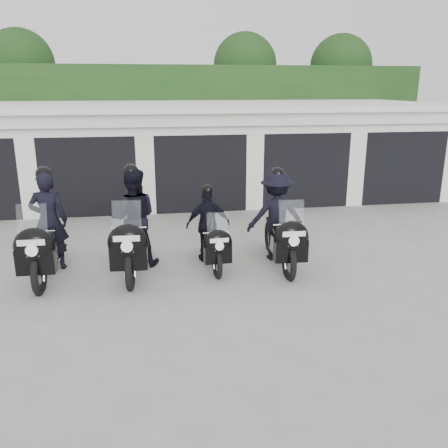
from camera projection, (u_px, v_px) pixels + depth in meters
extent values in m
plane|color=#9D9D97|center=(237.00, 288.00, 8.56)|extent=(80.00, 80.00, 0.00)
cube|color=white|center=(191.00, 150.00, 16.21)|extent=(16.00, 6.00, 2.80)
cube|color=white|center=(190.00, 106.00, 15.61)|extent=(16.40, 6.80, 0.16)
cube|color=white|center=(201.00, 119.00, 12.78)|extent=(16.40, 0.12, 0.40)
cube|color=black|center=(201.00, 207.00, 13.71)|extent=(16.00, 0.06, 0.24)
cube|color=white|center=(29.00, 167.00, 12.79)|extent=(0.50, 0.50, 2.80)
cube|color=black|center=(93.00, 170.00, 14.11)|extent=(2.60, 2.60, 2.20)
cube|color=white|center=(85.00, 125.00, 12.72)|extent=(2.60, 0.50, 0.60)
cube|color=white|center=(145.00, 164.00, 13.27)|extent=(0.50, 0.50, 2.80)
cube|color=black|center=(196.00, 167.00, 14.59)|extent=(2.60, 2.60, 2.20)
cube|color=white|center=(200.00, 123.00, 13.21)|extent=(2.60, 0.50, 0.60)
cube|color=white|center=(253.00, 161.00, 13.76)|extent=(0.50, 0.50, 2.80)
cube|color=black|center=(293.00, 164.00, 15.07)|extent=(2.60, 2.60, 2.20)
cube|color=white|center=(306.00, 122.00, 13.69)|extent=(2.60, 0.50, 0.60)
cube|color=white|center=(354.00, 159.00, 14.24)|extent=(0.50, 0.50, 2.80)
cube|color=black|center=(384.00, 162.00, 15.56)|extent=(2.60, 2.60, 2.20)
cube|color=white|center=(405.00, 121.00, 14.17)|extent=(2.60, 0.50, 0.60)
cube|color=white|center=(448.00, 156.00, 14.72)|extent=(0.50, 0.50, 2.80)
cube|color=#173B15|center=(181.00, 120.00, 19.79)|extent=(20.00, 2.00, 4.30)
sphere|color=#173B15|center=(20.00, 63.00, 19.57)|extent=(2.80, 2.80, 2.80)
cylinder|color=black|center=(28.00, 131.00, 20.34)|extent=(0.24, 0.24, 3.30)
sphere|color=#173B15|center=(245.00, 65.00, 21.05)|extent=(2.80, 2.80, 2.80)
cylinder|color=black|center=(244.00, 128.00, 21.82)|extent=(0.24, 0.24, 3.30)
sphere|color=#173B15|center=(341.00, 65.00, 21.75)|extent=(2.80, 2.80, 2.80)
cylinder|color=black|center=(337.00, 126.00, 22.52)|extent=(0.24, 0.24, 3.30)
torus|color=black|center=(39.00, 273.00, 8.30)|extent=(0.14, 0.82, 0.82)
torus|color=black|center=(57.00, 244.00, 9.83)|extent=(0.14, 0.82, 0.82)
cube|color=#9F9FA4|center=(48.00, 253.00, 9.07)|extent=(0.30, 0.62, 0.36)
cube|color=black|center=(49.00, 262.00, 9.10)|extent=(0.12, 1.45, 0.07)
ellipsoid|color=black|center=(44.00, 237.00, 8.78)|extent=(0.37, 0.65, 0.32)
cube|color=black|center=(49.00, 229.00, 9.23)|extent=(0.30, 0.62, 0.11)
ellipsoid|color=black|center=(34.00, 247.00, 8.07)|extent=(0.71, 0.38, 0.67)
cube|color=black|center=(36.00, 261.00, 8.14)|extent=(0.65, 0.26, 0.45)
cube|color=#B2BFC6|center=(32.00, 221.00, 7.98)|extent=(0.49, 0.14, 0.57)
cylinder|color=silver|center=(36.00, 232.00, 8.23)|extent=(0.63, 0.04, 0.03)
cube|color=white|center=(31.00, 243.00, 7.85)|extent=(0.45, 0.02, 0.10)
cube|color=white|center=(33.00, 253.00, 7.94)|extent=(0.20, 0.02, 0.11)
imported|color=black|center=(49.00, 221.00, 9.21)|extent=(0.72, 0.48, 1.96)
sphere|color=black|center=(44.00, 174.00, 8.95)|extent=(0.30, 0.30, 0.30)
torus|color=black|center=(130.00, 269.00, 8.49)|extent=(0.17, 0.83, 0.82)
torus|color=black|center=(137.00, 241.00, 10.04)|extent=(0.17, 0.83, 0.82)
cube|color=#9F9FA4|center=(134.00, 250.00, 9.27)|extent=(0.33, 0.64, 0.36)
cube|color=black|center=(134.00, 259.00, 9.30)|extent=(0.18, 1.47, 0.07)
ellipsoid|color=black|center=(132.00, 234.00, 8.98)|extent=(0.40, 0.67, 0.32)
cube|color=black|center=(134.00, 225.00, 9.43)|extent=(0.33, 0.64, 0.11)
ellipsoid|color=black|center=(128.00, 243.00, 8.26)|extent=(0.73, 0.41, 0.68)
cube|color=black|center=(129.00, 257.00, 8.33)|extent=(0.67, 0.29, 0.45)
cube|color=#B2BFC6|center=(127.00, 217.00, 8.17)|extent=(0.50, 0.16, 0.57)
cylinder|color=silver|center=(128.00, 228.00, 8.42)|extent=(0.63, 0.07, 0.03)
cube|color=white|center=(126.00, 239.00, 8.04)|extent=(0.45, 0.04, 0.10)
cube|color=white|center=(127.00, 249.00, 8.13)|extent=(0.20, 0.03, 0.11)
imported|color=black|center=(133.00, 218.00, 9.41)|extent=(1.00, 0.81, 1.98)
sphere|color=black|center=(131.00, 172.00, 9.15)|extent=(0.30, 0.30, 0.30)
torus|color=black|center=(217.00, 263.00, 9.00)|extent=(0.13, 0.65, 0.64)
torus|color=black|center=(205.00, 242.00, 10.19)|extent=(0.13, 0.65, 0.64)
cube|color=#9F9FA4|center=(211.00, 249.00, 9.59)|extent=(0.26, 0.50, 0.28)
cube|color=black|center=(211.00, 256.00, 9.61)|extent=(0.13, 1.15, 0.05)
ellipsoid|color=black|center=(212.00, 237.00, 9.37)|extent=(0.31, 0.52, 0.25)
cube|color=black|center=(208.00, 231.00, 9.72)|extent=(0.26, 0.50, 0.09)
ellipsoid|color=black|center=(218.00, 243.00, 8.81)|extent=(0.57, 0.32, 0.53)
cube|color=black|center=(218.00, 254.00, 8.87)|extent=(0.52, 0.22, 0.35)
cube|color=#B2BFC6|center=(217.00, 225.00, 8.74)|extent=(0.39, 0.12, 0.45)
cylinder|color=silver|center=(216.00, 232.00, 8.94)|extent=(0.49, 0.05, 0.02)
cube|color=white|center=(219.00, 240.00, 8.64)|extent=(0.35, 0.03, 0.08)
cube|color=white|center=(219.00, 248.00, 8.71)|extent=(0.16, 0.02, 0.09)
imported|color=black|center=(208.00, 225.00, 9.70)|extent=(0.93, 0.57, 1.55)
sphere|color=black|center=(208.00, 190.00, 9.50)|extent=(0.24, 0.24, 0.24)
torus|color=black|center=(289.00, 261.00, 8.92)|extent=(0.14, 0.78, 0.77)
torus|color=black|center=(270.00, 237.00, 10.37)|extent=(0.14, 0.78, 0.77)
cube|color=#9F9FA4|center=(279.00, 244.00, 9.64)|extent=(0.29, 0.59, 0.34)
cube|color=black|center=(279.00, 253.00, 9.67)|extent=(0.12, 1.38, 0.06)
ellipsoid|color=black|center=(282.00, 230.00, 9.37)|extent=(0.36, 0.62, 0.30)
cube|color=black|center=(276.00, 223.00, 9.80)|extent=(0.29, 0.59, 0.11)
ellipsoid|color=black|center=(291.00, 238.00, 8.70)|extent=(0.68, 0.37, 0.64)
cube|color=black|center=(291.00, 250.00, 8.77)|extent=(0.62, 0.25, 0.42)
cube|color=#B2BFC6|center=(292.00, 215.00, 8.61)|extent=(0.47, 0.14, 0.54)
cylinder|color=silver|center=(289.00, 225.00, 8.85)|extent=(0.59, 0.05, 0.03)
cube|color=white|center=(294.00, 234.00, 8.49)|extent=(0.42, 0.03, 0.10)
cube|color=white|center=(293.00, 244.00, 8.57)|extent=(0.19, 0.02, 0.11)
imported|color=black|center=(276.00, 216.00, 9.78)|extent=(1.22, 0.65, 1.86)
sphere|color=black|center=(277.00, 174.00, 9.53)|extent=(0.29, 0.29, 0.29)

